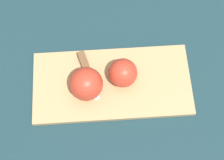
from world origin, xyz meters
TOP-DOWN VIEW (x-y plane):
  - ground_plane at (0.00, 0.00)m, footprint 4.00×4.00m
  - cutting_board at (0.00, 0.00)m, footprint 0.45×0.25m
  - apple_half_left at (-0.03, -0.01)m, footprint 0.08×0.08m
  - apple_half_right at (0.07, 0.01)m, footprint 0.09×0.09m
  - knife at (0.07, -0.06)m, footprint 0.04×0.14m

SIDE VIEW (x-z plane):
  - ground_plane at x=0.00m, z-range 0.00..0.00m
  - cutting_board at x=0.00m, z-range 0.00..0.02m
  - knife at x=0.07m, z-range 0.02..0.04m
  - apple_half_left at x=-0.03m, z-range 0.02..0.10m
  - apple_half_right at x=0.07m, z-range 0.02..0.11m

